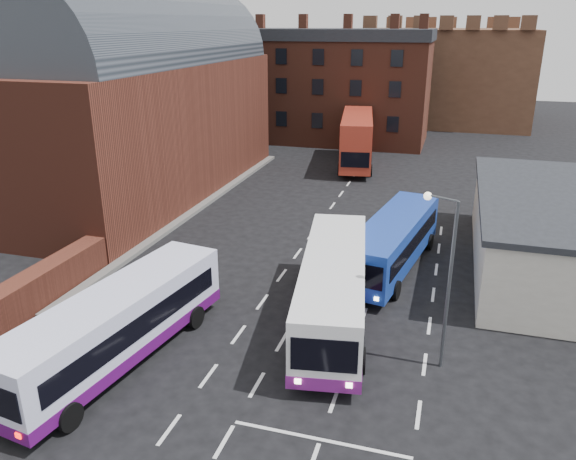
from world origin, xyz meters
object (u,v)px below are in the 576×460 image
(bus_white_inbound, at_px, (333,285))
(pedestrian_beige, at_px, (76,381))
(bus_blue, at_px, (393,240))
(street_lamp, at_px, (445,268))
(bus_red_double, at_px, (357,139))
(pedestrian_red, at_px, (33,344))
(bus_white_outbound, at_px, (117,322))

(bus_white_inbound, relative_size, pedestrian_beige, 7.34)
(bus_blue, bearing_deg, street_lamp, 117.17)
(bus_blue, relative_size, bus_red_double, 0.90)
(pedestrian_beige, bearing_deg, street_lamp, -141.01)
(bus_white_inbound, distance_m, pedestrian_red, 12.65)
(bus_red_double, distance_m, pedestrian_beige, 38.12)
(bus_blue, xyz_separation_m, pedestrian_red, (-12.62, -13.35, -0.83))
(bus_blue, bearing_deg, bus_white_outbound, 61.94)
(bus_blue, distance_m, pedestrian_red, 18.39)
(bus_white_inbound, height_order, bus_red_double, bus_red_double)
(bus_white_inbound, xyz_separation_m, bus_blue, (1.88, 6.75, -0.17))
(bus_white_inbound, height_order, pedestrian_beige, bus_white_inbound)
(bus_white_inbound, xyz_separation_m, pedestrian_red, (-10.74, -6.60, -0.99))
(bus_blue, xyz_separation_m, pedestrian_beige, (-9.52, -14.87, -0.91))
(pedestrian_beige, bearing_deg, bus_white_inbound, -120.49)
(bus_white_inbound, height_order, street_lamp, street_lamp)
(pedestrian_red, xyz_separation_m, pedestrian_beige, (3.10, -1.52, -0.08))
(bus_white_inbound, bearing_deg, bus_white_outbound, 26.74)
(bus_white_outbound, xyz_separation_m, pedestrian_red, (-3.19, -1.14, -0.89))
(bus_red_double, xyz_separation_m, street_lamp, (8.95, -31.86, 1.68))
(bus_white_outbound, bearing_deg, bus_white_inbound, 44.39)
(street_lamp, height_order, pedestrian_beige, street_lamp)
(bus_white_inbound, distance_m, bus_red_double, 30.12)
(street_lamp, xyz_separation_m, pedestrian_red, (-15.40, -4.54, -3.32))
(pedestrian_red, bearing_deg, bus_blue, -146.24)
(street_lamp, bearing_deg, bus_blue, 107.57)
(bus_white_inbound, relative_size, street_lamp, 1.72)
(bus_white_outbound, xyz_separation_m, bus_blue, (9.43, 12.21, -0.06))
(bus_blue, distance_m, street_lamp, 9.57)
(bus_blue, height_order, street_lamp, street_lamp)
(street_lamp, relative_size, pedestrian_beige, 4.27)
(bus_white_inbound, bearing_deg, bus_red_double, -90.97)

